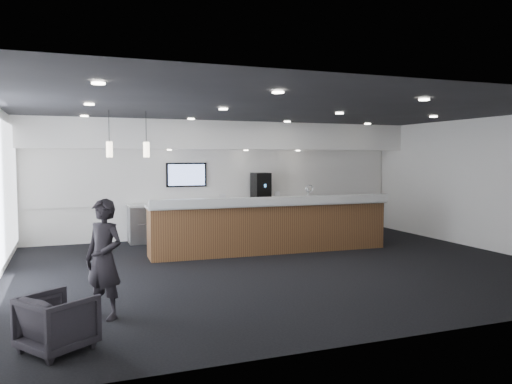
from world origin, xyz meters
name	(u,v)px	position (x,y,z in m)	size (l,w,h in m)	color
ground	(283,266)	(0.00, 0.00, 0.00)	(10.00, 10.00, 0.00)	black
ceiling	(284,110)	(0.00, 0.00, 3.00)	(10.00, 8.00, 0.02)	black
back_wall	(223,180)	(0.00, 4.00, 1.50)	(10.00, 0.02, 3.00)	white
right_wall	(485,184)	(5.00, 0.00, 1.50)	(0.02, 8.00, 3.00)	white
soffit_bulkhead	(228,136)	(0.00, 3.55, 2.65)	(10.00, 0.90, 0.70)	white
alcove_panel	(223,176)	(0.00, 3.97, 1.60)	(9.80, 0.06, 1.40)	white
back_credenza	(227,220)	(0.00, 3.64, 0.48)	(5.06, 0.66, 0.95)	#A0A4A9
wall_tv	(186,175)	(-1.00, 3.91, 1.65)	(1.05, 0.08, 0.62)	black
pendant_left	(150,149)	(-2.40, 0.80, 2.25)	(0.12, 0.12, 0.30)	#FFEAC6
pendant_right	(111,149)	(-3.10, 0.80, 2.25)	(0.12, 0.12, 0.30)	#FFEAC6
ceiling_can_lights	(284,111)	(0.00, 0.00, 2.97)	(7.00, 5.00, 0.02)	silver
service_counter	(271,226)	(0.32, 1.44, 0.57)	(5.43, 1.09, 1.49)	#51301B
coffee_machine	(261,187)	(0.96, 3.67, 1.32)	(0.44, 0.56, 0.74)	black
info_sign_left	(223,198)	(-0.14, 3.52, 1.06)	(0.15, 0.02, 0.21)	white
info_sign_right	(277,196)	(1.39, 3.56, 1.07)	(0.18, 0.02, 0.24)	white
armchair	(57,323)	(-4.01, -2.99, 0.31)	(0.67, 0.69, 0.62)	black
lounge_guest	(104,259)	(-3.45, -2.02, 0.78)	(0.57, 0.38, 1.56)	black
cup_0	(286,198)	(1.64, 3.52, 1.00)	(0.11, 0.11, 0.10)	white
cup_1	(281,198)	(1.50, 3.52, 1.00)	(0.11, 0.11, 0.10)	white
cup_2	(276,198)	(1.36, 3.52, 1.00)	(0.11, 0.11, 0.10)	white
cup_3	(272,199)	(1.22, 3.52, 1.00)	(0.11, 0.11, 0.10)	white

